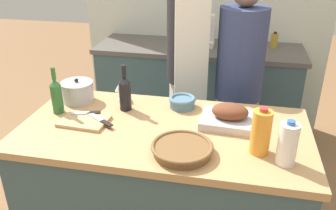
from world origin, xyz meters
TOP-DOWN VIEW (x-y plane):
  - kitchen_island at (0.00, 0.00)m, footprint 1.55×0.79m
  - back_counter at (0.00, 1.49)m, footprint 1.86×0.60m
  - back_wall at (0.00, 1.84)m, footprint 2.36×0.10m
  - roasting_pan at (0.34, 0.11)m, footprint 0.32×0.26m
  - wicker_basket at (0.14, -0.22)m, footprint 0.30×0.30m
  - cutting_board at (-0.44, -0.03)m, footprint 0.27×0.20m
  - stock_pot at (-0.59, 0.23)m, footprint 0.20×0.20m
  - mixing_bowl at (0.06, 0.27)m, footprint 0.16×0.16m
  - juice_jug at (0.49, -0.14)m, footprint 0.09×0.09m
  - milk_jug at (0.61, -0.20)m, footprint 0.09×0.09m
  - wine_bottle_green at (-0.27, 0.17)m, footprint 0.07×0.07m
  - wine_bottle_dark at (-0.64, 0.06)m, footprint 0.06×0.06m
  - wine_glass_left at (-0.34, 0.30)m, footprint 0.07×0.07m
  - knife_chef at (-0.35, -0.02)m, footprint 0.19×0.14m
  - knife_paring at (-0.45, 0.04)m, footprint 0.16×0.08m
  - stand_mixer at (0.04, 1.51)m, footprint 0.18×0.14m
  - condiment_bottle_tall at (0.34, 1.40)m, footprint 0.06×0.06m
  - condiment_bottle_short at (0.66, 1.60)m, footprint 0.06×0.06m
  - condiment_bottle_extra at (0.47, 1.39)m, footprint 0.06×0.06m
  - person_cook_aproned at (0.00, 0.81)m, footprint 0.31×0.33m
  - person_cook_guest at (0.38, 0.80)m, footprint 0.33×0.33m

SIDE VIEW (x-z plane):
  - kitchen_island at x=0.00m, z-range 0.00..0.91m
  - back_counter at x=0.00m, z-range 0.00..0.93m
  - person_cook_guest at x=0.38m, z-range 0.09..1.69m
  - cutting_board at x=-0.44m, z-range 0.91..0.93m
  - knife_chef at x=-0.35m, z-range 0.92..0.93m
  - knife_paring at x=-0.45m, z-range 0.92..0.93m
  - wicker_basket at x=0.14m, z-range 0.91..0.96m
  - mixing_bowl at x=0.06m, z-range 0.91..0.98m
  - roasting_pan at x=0.34m, z-range 0.89..1.01m
  - stock_pot at x=-0.59m, z-range 0.90..1.04m
  - condiment_bottle_short at x=0.66m, z-range 0.92..1.06m
  - wine_glass_left at x=-0.34m, z-range 0.93..1.06m
  - milk_jug at x=0.61m, z-range 0.90..1.12m
  - condiment_bottle_tall at x=0.34m, z-range 0.92..1.10m
  - wine_bottle_green at x=-0.27m, z-range 0.88..1.15m
  - wine_bottle_dark at x=-0.64m, z-range 0.88..1.15m
  - juice_jug at x=0.49m, z-range 0.90..1.13m
  - person_cook_aproned at x=0.00m, z-range 0.12..1.92m
  - condiment_bottle_extra at x=0.47m, z-range 0.92..1.12m
  - stand_mixer at x=0.04m, z-range 0.90..1.19m
  - back_wall at x=0.00m, z-range 0.00..2.55m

